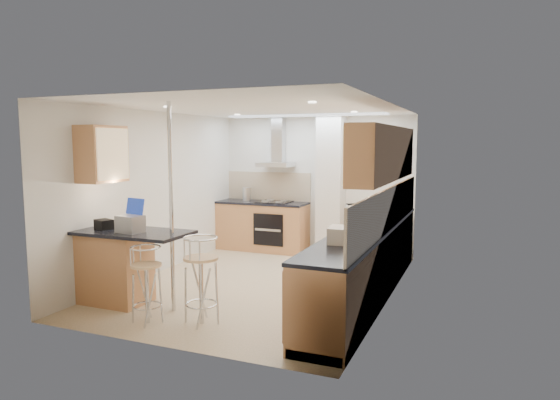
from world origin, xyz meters
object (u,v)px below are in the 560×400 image
at_px(microwave, 364,218).
at_px(bar_stool_end, 201,280).
at_px(bar_stool_near, 147,285).
at_px(bread_bin, 342,235).
at_px(laptop, 130,224).

height_order(microwave, bar_stool_end, microwave).
bearing_deg(bar_stool_near, bread_bin, 18.24).
xyz_separation_m(laptop, bar_stool_near, (0.50, -0.37, -0.60)).
height_order(bar_stool_near, bar_stool_end, bar_stool_end).
distance_m(microwave, bar_stool_end, 2.19).
bearing_deg(bread_bin, microwave, 81.53).
relative_size(laptop, bar_stool_end, 0.30).
relative_size(laptop, bread_bin, 0.88).
xyz_separation_m(bar_stool_end, bread_bin, (1.44, 0.60, 0.51)).
bearing_deg(microwave, bar_stool_end, 111.28).
bearing_deg(bar_stool_near, bar_stool_end, 16.80).
height_order(microwave, bread_bin, microwave).
distance_m(microwave, laptop, 2.89).
xyz_separation_m(bar_stool_near, bread_bin, (2.02, 0.81, 0.57)).
bearing_deg(laptop, bar_stool_near, -26.68).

